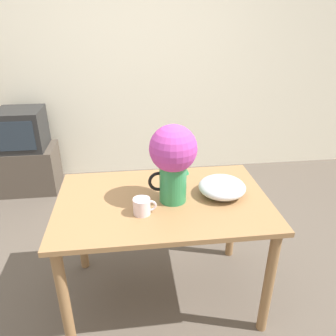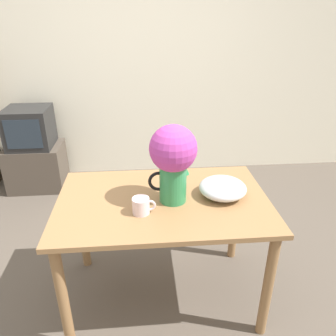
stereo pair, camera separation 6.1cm
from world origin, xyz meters
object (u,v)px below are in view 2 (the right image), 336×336
Objects in this scene: coffee_mug at (142,206)px; tv_set at (29,128)px; white_bowl at (223,188)px; flower_vase at (173,157)px.

tv_set is (-1.14, 1.80, -0.12)m from coffee_mug.
white_bowl is at bearing -45.41° from tv_set.
flower_vase is at bearing -51.74° from tv_set.
flower_vase is 3.55× the size of coffee_mug.
tv_set reaches higher than coffee_mug.
flower_vase is 0.38m from white_bowl.
coffee_mug is 0.30× the size of tv_set.
tv_set is at bearing 122.31° from coffee_mug.
white_bowl is 2.32m from tv_set.
coffee_mug is 2.13m from tv_set.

